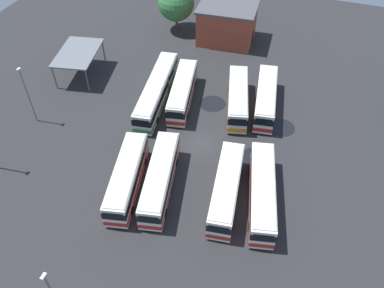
{
  "coord_description": "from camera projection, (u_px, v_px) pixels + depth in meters",
  "views": [
    {
      "loc": [
        34.64,
        10.81,
        35.77
      ],
      "look_at": [
        1.88,
        -0.72,
        1.46
      ],
      "focal_mm": 37.35,
      "sensor_mm": 36.0,
      "label": 1
    }
  ],
  "objects": [
    {
      "name": "puddle_centre_drain",
      "position": [
        255.0,
        158.0,
        49.13
      ],
      "size": [
        3.64,
        3.64,
        0.01
      ],
      "primitive_type": "cylinder",
      "color": "black",
      "rests_on": "ground_plane"
    },
    {
      "name": "bus_row0_slot3",
      "position": [
        238.0,
        98.0,
        54.77
      ],
      "size": [
        11.69,
        5.27,
        3.36
      ],
      "color": "silver",
      "rests_on": "ground_plane"
    },
    {
      "name": "puddle_between_rows",
      "position": [
        281.0,
        128.0,
        53.11
      ],
      "size": [
        3.62,
        3.62,
        0.01
      ],
      "primitive_type": "cylinder",
      "color": "black",
      "rests_on": "ground_plane"
    },
    {
      "name": "bus_row1_slot4",
      "position": [
        262.0,
        192.0,
        43.12
      ],
      "size": [
        12.61,
        5.21,
        3.36
      ],
      "color": "silver",
      "rests_on": "ground_plane"
    },
    {
      "name": "bus_row0_slot4",
      "position": [
        266.0,
        98.0,
        54.82
      ],
      "size": [
        11.94,
        4.31,
        3.36
      ],
      "color": "silver",
      "rests_on": "ground_plane"
    },
    {
      "name": "bus_row0_slot1",
      "position": [
        182.0,
        91.0,
        55.83
      ],
      "size": [
        12.11,
        4.76,
        3.36
      ],
      "color": "silver",
      "rests_on": "ground_plane"
    },
    {
      "name": "ground_plane",
      "position": [
        202.0,
        144.0,
        50.93
      ],
      "size": [
        96.04,
        96.04,
        0.0
      ],
      "primitive_type": "plane",
      "color": "#28282B"
    },
    {
      "name": "depot_building",
      "position": [
        227.0,
        23.0,
        67.07
      ],
      "size": [
        8.66,
        10.09,
        6.25
      ],
      "color": "#99422D",
      "rests_on": "ground_plane"
    },
    {
      "name": "tree_east_edge",
      "position": [
        176.0,
        3.0,
        68.35
      ],
      "size": [
        6.31,
        6.31,
        8.16
      ],
      "color": "brown",
      "rests_on": "ground_plane"
    },
    {
      "name": "bus_row0_slot0",
      "position": [
        157.0,
        90.0,
        56.01
      ],
      "size": [
        15.7,
        4.74,
        3.36
      ],
      "color": "silver",
      "rests_on": "ground_plane"
    },
    {
      "name": "bus_row1_slot3",
      "position": [
        227.0,
        188.0,
        43.46
      ],
      "size": [
        11.8,
        4.1,
        3.36
      ],
      "color": "silver",
      "rests_on": "ground_plane"
    },
    {
      "name": "bus_row1_slot0",
      "position": [
        127.0,
        177.0,
        44.61
      ],
      "size": [
        11.84,
        5.06,
        3.36
      ],
      "color": "silver",
      "rests_on": "ground_plane"
    },
    {
      "name": "maintenance_shelter",
      "position": [
        78.0,
        53.0,
        59.29
      ],
      "size": [
        9.54,
        7.13,
        3.91
      ],
      "color": "slate",
      "rests_on": "ground_plane"
    },
    {
      "name": "puddle_back_corner",
      "position": [
        213.0,
        104.0,
        56.7
      ],
      "size": [
        3.73,
        3.73,
        0.01
      ],
      "primitive_type": "cylinder",
      "color": "black",
      "rests_on": "ground_plane"
    },
    {
      "name": "lamp_post_by_building",
      "position": [
        27.0,
        93.0,
        50.88
      ],
      "size": [
        0.56,
        0.28,
        8.37
      ],
      "color": "slate",
      "rests_on": "ground_plane"
    },
    {
      "name": "bus_row1_slot1",
      "position": [
        160.0,
        178.0,
        44.51
      ],
      "size": [
        12.32,
        4.98,
        3.36
      ],
      "color": "silver",
      "rests_on": "ground_plane"
    }
  ]
}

